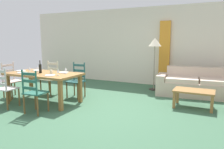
% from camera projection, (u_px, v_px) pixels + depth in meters
% --- Properties ---
extents(ground_plane, '(9.60, 9.60, 0.02)m').
position_uv_depth(ground_plane, '(98.00, 109.00, 4.98)').
color(ground_plane, '#396145').
extents(wall_far, '(9.60, 0.16, 2.70)m').
position_uv_depth(wall_far, '(144.00, 46.00, 7.69)').
color(wall_far, beige).
rests_on(wall_far, ground_plane).
extents(curtain_panel_left, '(0.35, 0.08, 2.20)m').
position_uv_depth(curtain_panel_left, '(164.00, 54.00, 7.27)').
color(curtain_panel_left, orange).
rests_on(curtain_panel_left, ground_plane).
extents(dining_table, '(1.90, 0.96, 0.75)m').
position_uv_depth(dining_table, '(43.00, 76.00, 5.46)').
color(dining_table, olive).
rests_on(dining_table, ground_plane).
extents(dining_chair_near_left, '(0.44, 0.42, 0.96)m').
position_uv_depth(dining_chair_near_left, '(5.00, 88.00, 5.00)').
color(dining_chair_near_left, beige).
rests_on(dining_chair_near_left, ground_plane).
extents(dining_chair_near_right, '(0.45, 0.43, 0.96)m').
position_uv_depth(dining_chair_near_right, '(34.00, 92.00, 4.61)').
color(dining_chair_near_right, '#255D4E').
rests_on(dining_chair_near_right, ground_plane).
extents(dining_chair_far_left, '(0.42, 0.40, 0.96)m').
position_uv_depth(dining_chair_far_left, '(51.00, 78.00, 6.32)').
color(dining_chair_far_left, beige).
rests_on(dining_chair_far_left, ground_plane).
extents(dining_chair_far_right, '(0.42, 0.40, 0.96)m').
position_uv_depth(dining_chair_far_right, '(77.00, 80.00, 5.96)').
color(dining_chair_far_right, '#235352').
rests_on(dining_chair_far_right, ground_plane).
extents(dining_chair_head_west, '(0.41, 0.43, 0.96)m').
position_uv_depth(dining_chair_head_west, '(11.00, 80.00, 5.98)').
color(dining_chair_head_west, beige).
rests_on(dining_chair_head_west, ground_plane).
extents(dinner_plate_near_left, '(0.24, 0.24, 0.02)m').
position_uv_depth(dinner_plate_near_left, '(22.00, 73.00, 5.42)').
color(dinner_plate_near_left, white).
rests_on(dinner_plate_near_left, dining_table).
extents(fork_near_left, '(0.03, 0.17, 0.01)m').
position_uv_depth(fork_near_left, '(18.00, 73.00, 5.49)').
color(fork_near_left, silver).
rests_on(fork_near_left, dining_table).
extents(dinner_plate_near_right, '(0.24, 0.24, 0.02)m').
position_uv_depth(dinner_plate_near_right, '(50.00, 75.00, 5.03)').
color(dinner_plate_near_right, white).
rests_on(dinner_plate_near_right, dining_table).
extents(fork_near_right, '(0.03, 0.17, 0.01)m').
position_uv_depth(fork_near_right, '(45.00, 75.00, 5.09)').
color(fork_near_right, silver).
rests_on(fork_near_right, dining_table).
extents(dinner_plate_far_left, '(0.24, 0.24, 0.02)m').
position_uv_depth(dinner_plate_far_left, '(37.00, 70.00, 5.86)').
color(dinner_plate_far_left, white).
rests_on(dinner_plate_far_left, dining_table).
extents(fork_far_left, '(0.03, 0.17, 0.01)m').
position_uv_depth(fork_far_left, '(33.00, 70.00, 5.93)').
color(fork_far_left, silver).
rests_on(fork_far_left, dining_table).
extents(dinner_plate_far_right, '(0.24, 0.24, 0.02)m').
position_uv_depth(dinner_plate_far_right, '(64.00, 72.00, 5.47)').
color(dinner_plate_far_right, white).
rests_on(dinner_plate_far_right, dining_table).
extents(fork_far_right, '(0.03, 0.17, 0.01)m').
position_uv_depth(fork_far_right, '(59.00, 72.00, 5.54)').
color(fork_far_right, silver).
rests_on(fork_far_right, dining_table).
extents(dinner_plate_head_west, '(0.24, 0.24, 0.02)m').
position_uv_depth(dinner_plate_head_west, '(21.00, 71.00, 5.79)').
color(dinner_plate_head_west, white).
rests_on(dinner_plate_head_west, dining_table).
extents(fork_head_west, '(0.02, 0.17, 0.01)m').
position_uv_depth(fork_head_west, '(17.00, 71.00, 5.85)').
color(fork_head_west, silver).
rests_on(fork_head_west, dining_table).
extents(wine_bottle, '(0.07, 0.07, 0.32)m').
position_uv_depth(wine_bottle, '(40.00, 68.00, 5.43)').
color(wine_bottle, black).
rests_on(wine_bottle, dining_table).
extents(wine_glass_near_left, '(0.06, 0.06, 0.16)m').
position_uv_depth(wine_glass_near_left, '(30.00, 69.00, 5.44)').
color(wine_glass_near_left, white).
rests_on(wine_glass_near_left, dining_table).
extents(wine_glass_near_right, '(0.06, 0.06, 0.16)m').
position_uv_depth(wine_glass_near_right, '(58.00, 71.00, 5.04)').
color(wine_glass_near_right, white).
rests_on(wine_glass_near_right, dining_table).
extents(wine_glass_far_left, '(0.06, 0.06, 0.16)m').
position_uv_depth(wine_glass_far_left, '(38.00, 67.00, 5.70)').
color(wine_glass_far_left, white).
rests_on(wine_glass_far_left, dining_table).
extents(wine_glass_far_right, '(0.06, 0.06, 0.16)m').
position_uv_depth(wine_glass_far_right, '(66.00, 69.00, 5.31)').
color(wine_glass_far_right, white).
rests_on(wine_glass_far_right, dining_table).
extents(coffee_cup_primary, '(0.07, 0.07, 0.09)m').
position_uv_depth(coffee_cup_primary, '(51.00, 72.00, 5.34)').
color(coffee_cup_primary, beige).
rests_on(coffee_cup_primary, dining_table).
extents(couch, '(2.36, 1.05, 0.80)m').
position_uv_depth(couch, '(198.00, 86.00, 6.11)').
color(couch, '#C5AE99').
rests_on(couch, ground_plane).
extents(coffee_table, '(0.90, 0.56, 0.42)m').
position_uv_depth(coffee_table, '(194.00, 93.00, 5.03)').
color(coffee_table, olive).
rests_on(coffee_table, ground_plane).
extents(standing_lamp, '(0.40, 0.40, 1.64)m').
position_uv_depth(standing_lamp, '(155.00, 45.00, 6.69)').
color(standing_lamp, '#332D28').
rests_on(standing_lamp, ground_plane).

